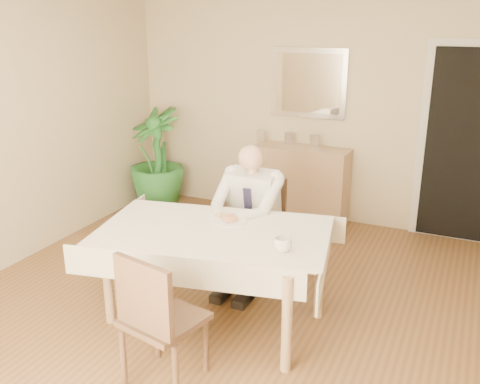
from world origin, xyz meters
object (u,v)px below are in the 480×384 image
at_px(chair_far, 259,222).
at_px(coffee_mug, 283,245).
at_px(dining_table, 214,241).
at_px(sideboard, 300,184).
at_px(chair_near, 156,315).
at_px(seated_man, 246,212).
at_px(potted_palm, 156,158).

height_order(chair_far, coffee_mug, chair_far).
xyz_separation_m(dining_table, sideboard, (-0.09, 2.32, -0.24)).
height_order(dining_table, chair_near, chair_near).
bearing_deg(chair_near, coffee_mug, 66.20).
relative_size(chair_far, seated_man, 0.72).
distance_m(seated_man, coffee_mug, 0.95).
height_order(dining_table, coffee_mug, coffee_mug).
xyz_separation_m(chair_near, sideboard, (-0.14, 3.20, -0.10)).
bearing_deg(chair_near, potted_palm, 135.36).
height_order(chair_near, coffee_mug, chair_near).
distance_m(chair_far, coffee_mug, 1.21).
distance_m(dining_table, chair_far, 0.90).
relative_size(dining_table, potted_palm, 1.56).
height_order(chair_near, potted_palm, potted_palm).
bearing_deg(seated_man, chair_near, -87.97).
relative_size(seated_man, coffee_mug, 10.31).
height_order(chair_far, potted_palm, potted_palm).
bearing_deg(seated_man, dining_table, -90.00).
bearing_deg(dining_table, chair_far, 79.00).
bearing_deg(coffee_mug, potted_palm, 138.09).
relative_size(chair_far, potted_palm, 0.73).
height_order(seated_man, sideboard, seated_man).
bearing_deg(coffee_mug, chair_far, 120.24).
xyz_separation_m(chair_far, chair_near, (0.05, -1.75, 0.03)).
relative_size(chair_near, potted_palm, 0.77).
relative_size(chair_near, coffee_mug, 7.77).
bearing_deg(chair_near, sideboard, 104.95).
bearing_deg(chair_near, dining_table, 105.84).
bearing_deg(seated_man, sideboard, 92.94).
height_order(chair_far, sideboard, chair_far).
distance_m(dining_table, coffee_mug, 0.62).
distance_m(seated_man, potted_palm, 2.35).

